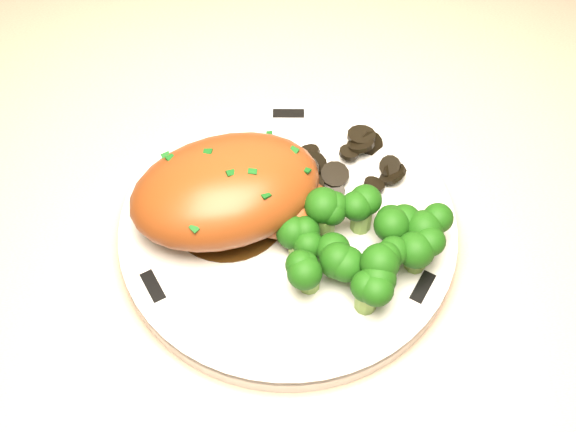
{
  "coord_description": "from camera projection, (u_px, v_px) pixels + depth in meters",
  "views": [
    {
      "loc": [
        0.23,
        1.27,
        1.46
      ],
      "look_at": [
        0.2,
        1.6,
        0.98
      ],
      "focal_mm": 45.0,
      "sensor_mm": 36.0,
      "label": 1
    }
  ],
  "objects": [
    {
      "name": "gravy_pool",
      "position": [
        228.0,
        212.0,
        0.6
      ],
      "size": [
        0.1,
        0.1,
        0.0
      ],
      "primitive_type": "cylinder",
      "color": "#311C08",
      "rests_on": "plate"
    },
    {
      "name": "rim_accent_1",
      "position": [
        153.0,
        286.0,
        0.56
      ],
      "size": [
        0.02,
        0.03,
        0.0
      ],
      "primitive_type": "cube",
      "rotation": [
        0.0,
        0.0,
        5.3
      ],
      "color": "black",
      "rests_on": "plate"
    },
    {
      "name": "mushroom_pile",
      "position": [
        345.0,
        166.0,
        0.62
      ],
      "size": [
        0.1,
        0.07,
        0.03
      ],
      "color": "black",
      "rests_on": "plate"
    },
    {
      "name": "chicken_breast",
      "position": [
        233.0,
        192.0,
        0.57
      ],
      "size": [
        0.19,
        0.16,
        0.06
      ],
      "rotation": [
        0.0,
        0.0,
        0.4
      ],
      "color": "brown",
      "rests_on": "plate"
    },
    {
      "name": "rim_accent_0",
      "position": [
        288.0,
        114.0,
        0.66
      ],
      "size": [
        0.03,
        0.01,
        0.0
      ],
      "primitive_type": "cube",
      "rotation": [
        0.0,
        0.0,
        3.21
      ],
      "color": "black",
      "rests_on": "plate"
    },
    {
      "name": "broccoli_florets",
      "position": [
        364.0,
        246.0,
        0.55
      ],
      "size": [
        0.13,
        0.1,
        0.04
      ],
      "rotation": [
        0.0,
        0.0,
        -0.04
      ],
      "color": "olive",
      "rests_on": "plate"
    },
    {
      "name": "rim_accent_2",
      "position": [
        423.0,
        287.0,
        0.56
      ],
      "size": [
        0.02,
        0.03,
        0.0
      ],
      "primitive_type": "cube",
      "rotation": [
        0.0,
        0.0,
        7.4
      ],
      "color": "black",
      "rests_on": "plate"
    },
    {
      "name": "plate",
      "position": [
        288.0,
        229.0,
        0.6
      ],
      "size": [
        0.32,
        0.32,
        0.02
      ],
      "primitive_type": "cylinder",
      "rotation": [
        0.0,
        0.0,
        0.16
      ],
      "color": "silver",
      "rests_on": "counter"
    }
  ]
}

